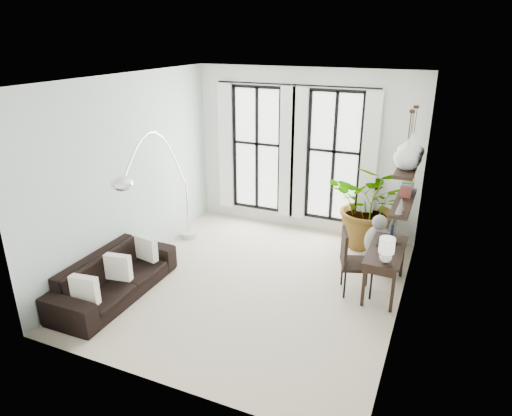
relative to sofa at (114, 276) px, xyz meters
The scene contains 16 objects.
floor 2.17m from the sofa, 32.95° to the left, with size 5.00×5.00×0.00m, color beige.
ceiling 3.59m from the sofa, 32.95° to the left, with size 5.00×5.00×0.00m, color white.
wall_left 1.79m from the sofa, 111.09° to the left, with size 5.00×5.00×0.00m, color #B5CABE.
wall_right 4.41m from the sofa, 16.07° to the left, with size 5.00×5.00×0.00m, color white.
wall_back 4.28m from the sofa, 63.85° to the left, with size 4.50×4.50×0.00m, color white.
windows 4.13m from the sofa, 66.01° to the left, with size 3.26×0.13×2.65m.
wall_shelves 4.53m from the sofa, 24.75° to the left, with size 0.25×1.30×0.60m.
sofa is the anchor object (origin of this frame).
throw_pillows 0.21m from the sofa, ahead, with size 0.40×1.52×0.40m.
plant 4.66m from the sofa, 45.74° to the left, with size 1.49×1.29×1.65m, color #2D7228.
desk 4.14m from the sofa, 24.52° to the left, with size 0.52×1.22×1.11m.
desk_chair 3.63m from the sofa, 24.94° to the left, with size 0.62×0.62×1.03m.
arc_lamp 1.93m from the sofa, 85.05° to the left, with size 0.74×2.59×2.37m.
buddha 4.37m from the sofa, 36.74° to the left, with size 0.51×0.51×0.92m.
vase_a 4.62m from the sofa, 21.16° to the left, with size 0.37×0.37×0.38m, color white.
vase_b 4.77m from the sofa, 26.08° to the left, with size 0.37×0.37×0.38m, color white.
Camera 1 is at (2.61, -5.90, 3.79)m, focal length 32.00 mm.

